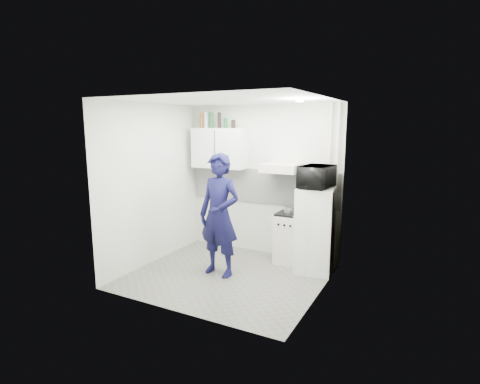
% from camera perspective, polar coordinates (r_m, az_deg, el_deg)
% --- Properties ---
extents(floor, '(2.80, 2.80, 0.00)m').
position_cam_1_polar(floor, '(5.82, -1.92, -12.64)').
color(floor, '#646256').
rests_on(floor, ground).
extents(ceiling, '(2.80, 2.80, 0.00)m').
position_cam_1_polar(ceiling, '(5.37, -2.09, 13.85)').
color(ceiling, white).
rests_on(ceiling, wall_back).
extents(wall_back, '(2.80, 0.00, 2.80)m').
position_cam_1_polar(wall_back, '(6.55, 3.42, 1.78)').
color(wall_back, beige).
rests_on(wall_back, floor).
extents(wall_left, '(0.00, 2.60, 2.60)m').
position_cam_1_polar(wall_left, '(6.25, -13.23, 1.12)').
color(wall_left, beige).
rests_on(wall_left, floor).
extents(wall_right, '(0.00, 2.60, 2.60)m').
position_cam_1_polar(wall_right, '(4.92, 12.33, -1.27)').
color(wall_right, beige).
rests_on(wall_right, floor).
extents(person, '(0.71, 0.50, 1.85)m').
position_cam_1_polar(person, '(5.61, -3.17, -3.54)').
color(person, black).
rests_on(person, floor).
extents(stove, '(0.51, 0.51, 0.82)m').
position_cam_1_polar(stove, '(6.27, 8.01, -7.04)').
color(stove, beige).
rests_on(stove, floor).
extents(fridge, '(0.61, 0.61, 1.32)m').
position_cam_1_polar(fridge, '(5.89, 11.34, -5.72)').
color(fridge, beige).
rests_on(fridge, floor).
extents(stove_top, '(0.49, 0.49, 0.03)m').
position_cam_1_polar(stove_top, '(6.16, 8.11, -3.29)').
color(stove_top, black).
rests_on(stove_top, stove).
extents(saucepan, '(0.17, 0.17, 0.09)m').
position_cam_1_polar(saucepan, '(6.17, 7.49, -2.65)').
color(saucepan, silver).
rests_on(saucepan, stove_top).
extents(microwave, '(0.64, 0.46, 0.34)m').
position_cam_1_polar(microwave, '(5.72, 11.63, 2.30)').
color(microwave, black).
rests_on(microwave, fridge).
extents(bottle_a, '(0.06, 0.06, 0.27)m').
position_cam_1_polar(bottle_a, '(6.87, -5.88, 10.82)').
color(bottle_a, brown).
rests_on(bottle_a, upper_cabinet).
extents(bottle_b, '(0.07, 0.07, 0.28)m').
position_cam_1_polar(bottle_b, '(6.82, -5.21, 10.88)').
color(bottle_b, '#B2B7BC').
rests_on(bottle_b, upper_cabinet).
extents(bottle_c, '(0.07, 0.07, 0.28)m').
position_cam_1_polar(bottle_c, '(6.76, -4.43, 10.87)').
color(bottle_c, '#144C1E').
rests_on(bottle_c, upper_cabinet).
extents(bottle_d, '(0.06, 0.06, 0.27)m').
position_cam_1_polar(bottle_d, '(6.67, -3.17, 10.86)').
color(bottle_d, black).
rests_on(bottle_d, upper_cabinet).
extents(canister_a, '(0.07, 0.07, 0.17)m').
position_cam_1_polar(canister_a, '(6.61, -2.22, 10.46)').
color(canister_a, '#144C1E').
rests_on(canister_a, upper_cabinet).
extents(canister_b, '(0.07, 0.07, 0.14)m').
position_cam_1_polar(canister_b, '(6.53, -1.02, 10.33)').
color(canister_b, black).
rests_on(canister_b, upper_cabinet).
extents(upper_cabinet, '(1.00, 0.35, 0.70)m').
position_cam_1_polar(upper_cabinet, '(6.68, -3.07, 6.70)').
color(upper_cabinet, beige).
rests_on(upper_cabinet, wall_back).
extents(range_hood, '(0.60, 0.50, 0.14)m').
position_cam_1_polar(range_hood, '(6.11, 6.33, 3.68)').
color(range_hood, beige).
rests_on(range_hood, wall_back).
extents(backsplash, '(2.74, 0.03, 0.60)m').
position_cam_1_polar(backsplash, '(6.55, 3.35, 0.90)').
color(backsplash, white).
rests_on(backsplash, wall_back).
extents(pipe_a, '(0.05, 0.05, 2.60)m').
position_cam_1_polar(pipe_a, '(6.06, 14.38, 0.79)').
color(pipe_a, beige).
rests_on(pipe_a, floor).
extents(pipe_b, '(0.04, 0.04, 2.60)m').
position_cam_1_polar(pipe_b, '(6.09, 13.28, 0.88)').
color(pipe_b, beige).
rests_on(pipe_b, floor).
extents(ceiling_spot_fixture, '(0.10, 0.10, 0.02)m').
position_cam_1_polar(ceiling_spot_fixture, '(5.14, 9.08, 13.56)').
color(ceiling_spot_fixture, white).
rests_on(ceiling_spot_fixture, ceiling).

